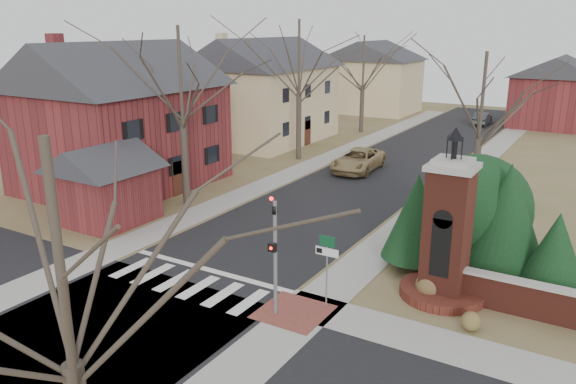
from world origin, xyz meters
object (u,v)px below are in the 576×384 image
Objects in this scene: sign_post at (327,257)px; distant_car at (482,119)px; pickup_truck at (358,160)px; brick_gate_monument at (446,243)px; traffic_signal_pole at (275,246)px.

distant_car is (-3.99, 43.15, -1.31)m from sign_post.
brick_gate_monument is at bearing -59.63° from pickup_truck.
traffic_signal_pole is 44.69m from distant_car.
brick_gate_monument is (3.41, 3.01, 0.22)m from sign_post.
traffic_signal_pole is 0.69× the size of brick_gate_monument.
sign_post reaches higher than distant_car.
pickup_truck is at bearing 123.49° from brick_gate_monument.
sign_post is 20.38m from pickup_truck.
brick_gate_monument is at bearing 99.44° from distant_car.
brick_gate_monument is 40.85m from distant_car.
brick_gate_monument is at bearing 43.24° from traffic_signal_pole.
traffic_signal_pole is 1.17× the size of distant_car.
pickup_truck is at bearing 81.44° from distant_car.
pickup_truck reaches higher than distant_car.
brick_gate_monument reaches higher than distant_car.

